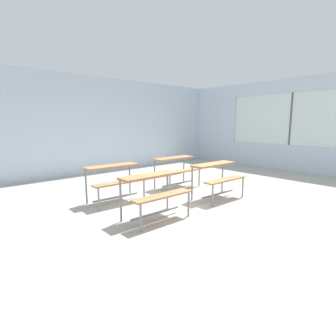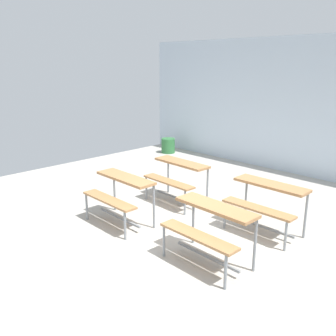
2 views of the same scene
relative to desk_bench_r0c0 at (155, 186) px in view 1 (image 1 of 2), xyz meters
name	(u,v)px [view 1 (image 1 of 2)]	position (x,y,z in m)	size (l,w,h in m)	color
ground	(200,205)	(1.17, 0.02, -0.59)	(10.00, 9.00, 0.05)	#ADA89E
wall_back	(93,125)	(1.17, 4.52, 0.94)	(10.00, 0.12, 3.00)	silver
wall_right	(311,127)	(6.17, -0.11, 0.88)	(0.12, 9.00, 3.00)	silver
desk_bench_r0c0	(155,186)	(0.00, 0.00, 0.00)	(1.11, 0.60, 0.74)	#A87547
desk_bench_r0c1	(217,172)	(1.73, 0.05, 0.00)	(1.11, 0.62, 0.74)	#A87547
desk_bench_r1c0	(115,175)	(0.00, 1.27, 0.00)	(1.12, 0.63, 0.74)	#A87547
desk_bench_r1c1	(177,165)	(1.76, 1.31, 0.00)	(1.10, 0.59, 0.74)	#A87547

